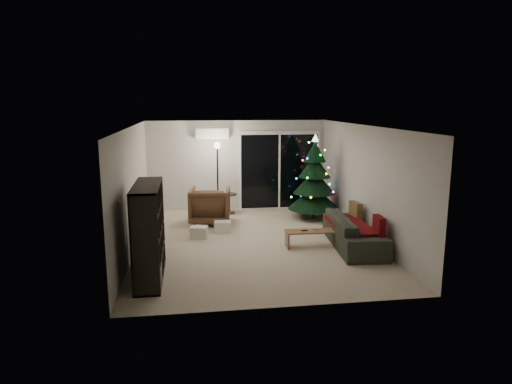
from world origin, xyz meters
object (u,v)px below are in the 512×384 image
Objects in this scene: armchair at (210,206)px; coffee_table at (311,238)px; bookshelf at (137,233)px; sofa at (354,232)px; christmas_tree at (315,177)px; media_cabinet at (147,231)px.

armchair is 3.00m from coffee_table.
bookshelf reaches higher than sofa.
sofa is 2.63m from christmas_tree.
christmas_tree reaches higher than bookshelf.
bookshelf is at bearing 76.35° from armchair.
sofa reaches higher than coffee_table.
sofa is at bearing -21.94° from media_cabinet.
armchair reaches higher than sofa.
bookshelf is at bearing -105.06° from media_cabinet.
sofa is (2.91, -2.35, -0.12)m from armchair.
media_cabinet is at bearing 88.15° from sofa.
media_cabinet is at bearing 66.23° from bookshelf.
coffee_table is at bearing -21.30° from media_cabinet.
bookshelf is at bearing -138.28° from christmas_tree.
armchair is 2.80m from christmas_tree.
sofa is at bearing 149.03° from armchair.
christmas_tree is (0.70, 2.36, 0.92)m from coffee_table.
sofa is at bearing -7.49° from coffee_table.
christmas_tree reaches higher than sofa.
bookshelf reaches higher than media_cabinet.
sofa is (4.30, -0.52, -0.05)m from media_cabinet.
coffee_table is (3.41, 1.31, -0.65)m from bookshelf.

